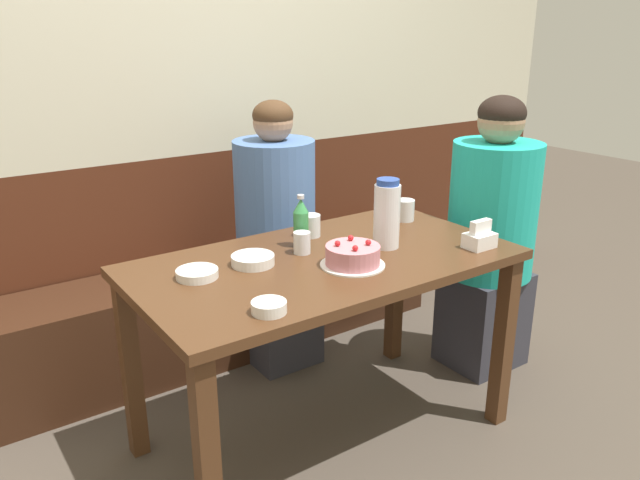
% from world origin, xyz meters
% --- Properties ---
extents(ground_plane, '(12.00, 12.00, 0.00)m').
position_xyz_m(ground_plane, '(0.00, 0.00, 0.00)').
color(ground_plane, '#4C4238').
extents(back_wall, '(4.80, 0.04, 2.50)m').
position_xyz_m(back_wall, '(0.00, 1.05, 1.25)').
color(back_wall, '#4C2314').
rests_on(back_wall, ground_plane).
extents(bench_seat, '(2.25, 0.38, 0.45)m').
position_xyz_m(bench_seat, '(0.00, 0.83, 0.23)').
color(bench_seat, '#381E11').
rests_on(bench_seat, ground_plane).
extents(dining_table, '(1.35, 0.73, 0.74)m').
position_xyz_m(dining_table, '(0.00, 0.00, 0.64)').
color(dining_table, '#4C2D19').
rests_on(dining_table, ground_plane).
extents(birthday_cake, '(0.22, 0.22, 0.09)m').
position_xyz_m(birthday_cake, '(0.03, -0.11, 0.77)').
color(birthday_cake, white).
rests_on(birthday_cake, dining_table).
extents(water_pitcher, '(0.10, 0.10, 0.26)m').
position_xyz_m(water_pitcher, '(0.25, -0.03, 0.86)').
color(water_pitcher, white).
rests_on(water_pitcher, dining_table).
extents(soju_bottle, '(0.06, 0.06, 0.20)m').
position_xyz_m(soju_bottle, '(0.00, 0.15, 0.83)').
color(soju_bottle, '#388E4C').
rests_on(soju_bottle, dining_table).
extents(napkin_holder, '(0.11, 0.08, 0.11)m').
position_xyz_m(napkin_holder, '(0.53, -0.24, 0.78)').
color(napkin_holder, white).
rests_on(napkin_holder, dining_table).
extents(bowl_soup_white, '(0.14, 0.14, 0.03)m').
position_xyz_m(bowl_soup_white, '(-0.44, 0.09, 0.75)').
color(bowl_soup_white, white).
rests_on(bowl_soup_white, dining_table).
extents(bowl_rice_small, '(0.10, 0.10, 0.03)m').
position_xyz_m(bowl_rice_small, '(-0.39, -0.27, 0.76)').
color(bowl_rice_small, white).
rests_on(bowl_rice_small, dining_table).
extents(bowl_side_dish, '(0.15, 0.15, 0.03)m').
position_xyz_m(bowl_side_dish, '(-0.24, 0.09, 0.76)').
color(bowl_side_dish, white).
rests_on(bowl_side_dish, dining_table).
extents(glass_water_tall, '(0.06, 0.06, 0.08)m').
position_xyz_m(glass_water_tall, '(-0.04, 0.09, 0.78)').
color(glass_water_tall, silver).
rests_on(glass_water_tall, dining_table).
extents(glass_tumbler_short, '(0.08, 0.08, 0.09)m').
position_xyz_m(glass_tumbler_short, '(0.53, 0.17, 0.78)').
color(glass_tumbler_short, silver).
rests_on(glass_tumbler_short, dining_table).
extents(glass_shot_small, '(0.08, 0.08, 0.09)m').
position_xyz_m(glass_shot_small, '(0.09, 0.23, 0.78)').
color(glass_shot_small, silver).
rests_on(glass_shot_small, dining_table).
extents(person_teal_shirt, '(0.38, 0.38, 1.24)m').
position_xyz_m(person_teal_shirt, '(0.94, 0.04, 0.62)').
color(person_teal_shirt, '#33333D').
rests_on(person_teal_shirt, ground_plane).
extents(person_pale_blue_shirt, '(0.36, 0.36, 1.22)m').
position_xyz_m(person_pale_blue_shirt, '(0.17, 0.63, 0.59)').
color(person_pale_blue_shirt, '#33333D').
rests_on(person_pale_blue_shirt, ground_plane).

